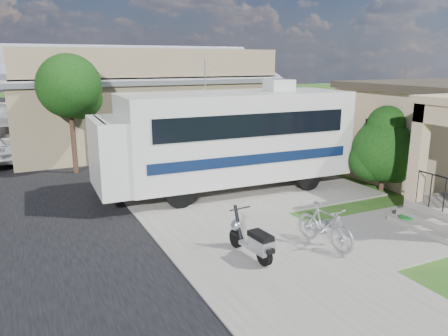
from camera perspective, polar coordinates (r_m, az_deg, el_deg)
name	(u,v)px	position (r m, az deg, el deg)	size (l,w,h in m)	color
ground	(286,238)	(11.12, 8.06, -9.05)	(120.00, 120.00, 0.00)	#184011
sidewalk_slab	(139,160)	(19.54, -10.98, 0.98)	(4.00, 80.00, 0.06)	slate
driveway_slab	(250,185)	(15.47, 3.44, -2.21)	(7.00, 6.00, 0.05)	slate
walk_slab	(405,231)	(12.30, 22.54, -7.60)	(4.00, 3.00, 0.05)	slate
warehouse	(136,106)	(23.27, -11.39, 7.90)	(12.50, 8.40, 5.04)	#806D50
street_tree_a	(72,89)	(17.66, -19.24, 9.69)	(2.44, 2.40, 4.58)	black
street_tree_b	(49,77)	(27.60, -21.89, 11.01)	(2.44, 2.40, 4.73)	black
street_tree_c	(39,77)	(36.58, -22.98, 10.93)	(2.44, 2.40, 4.42)	black
motorhome	(227,137)	(14.48, 0.41, 4.13)	(8.50, 2.97, 4.32)	#B8B9B4
shrub	(384,147)	(15.63, 20.22, 2.57)	(2.34, 2.24, 2.88)	black
scooter	(253,241)	(9.72, 3.78, -9.44)	(0.55, 1.57, 1.03)	black
bicycle	(325,228)	(10.52, 13.05, -7.65)	(0.48, 1.70, 1.02)	#A5A5AD
pickup_truck	(4,140)	(21.88, -26.82, 3.33)	(2.87, 6.22, 1.73)	white
van	(5,121)	(28.66, -26.68, 5.56)	(2.49, 6.11, 1.77)	white
garden_hose	(407,220)	(12.89, 22.74, -6.34)	(0.40, 0.40, 0.18)	#14641F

